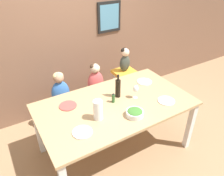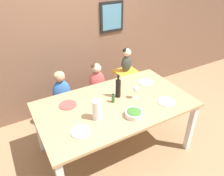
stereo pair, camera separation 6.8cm
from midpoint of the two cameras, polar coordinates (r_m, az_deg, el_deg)
name	(u,v)px [view 2 (the right image)]	position (r m, az deg, el deg)	size (l,w,h in m)	color
ground_plane	(115,148)	(3.21, 1.37, -15.39)	(14.00, 14.00, 0.00)	#9E7A56
wall_back	(74,30)	(3.49, -9.44, 14.71)	(10.00, 0.09, 2.70)	brown
dining_table	(115,109)	(2.74, 1.56, -5.47)	(1.89, 1.09, 0.78)	tan
chair_far_left	(64,108)	(3.36, -11.87, -5.05)	(0.41, 0.37, 0.45)	silver
chair_far_center	(98,97)	(3.51, -3.25, -2.45)	(0.41, 0.37, 0.45)	silver
chair_right_highchair	(126,80)	(3.65, 4.20, 2.14)	(0.35, 0.32, 0.71)	silver
person_child_left	(61,89)	(3.17, -12.53, -0.14)	(0.26, 0.16, 0.53)	#3366B2
person_child_center	(97,79)	(3.34, -3.42, 2.35)	(0.26, 0.16, 0.53)	#C64C4C
person_baby_right	(127,59)	(3.48, 4.43, 7.65)	(0.18, 0.14, 0.39)	#3D4238
wine_bottle	(118,88)	(2.75, 2.33, 0.01)	(0.07, 0.07, 0.31)	black
paper_towel_roll	(97,110)	(2.40, -3.10, -5.71)	(0.10, 0.10, 0.24)	white
wine_glass_near	(136,89)	(2.74, 6.99, -0.39)	(0.07, 0.07, 0.18)	white
salad_bowl_large	(134,113)	(2.49, 6.57, -6.55)	(0.20, 0.20, 0.08)	white
dinner_plate_front_left	(81,131)	(2.31, -7.30, -11.21)	(0.21, 0.21, 0.01)	silver
dinner_plate_back_left	(68,105)	(2.70, -10.75, -4.37)	(0.21, 0.21, 0.01)	#D14C47
dinner_plate_back_right	(145,82)	(3.16, 9.35, 1.51)	(0.21, 0.21, 0.01)	silver
dinner_plate_front_right	(166,102)	(2.80, 14.73, -3.49)	(0.21, 0.21, 0.01)	silver
condiment_bottle_hot_sauce	(113,98)	(2.68, 1.06, -2.59)	(0.04, 0.04, 0.13)	#336633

